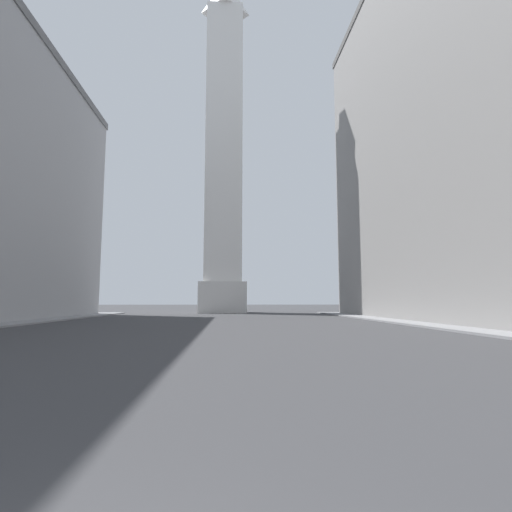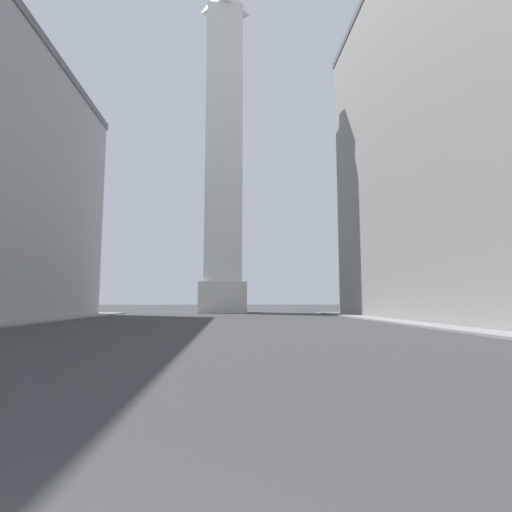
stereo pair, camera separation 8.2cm
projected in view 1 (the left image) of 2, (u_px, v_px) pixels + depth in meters
The scene contains 2 objects.
sidewalk_right at pixel (487, 330), 24.97m from camera, with size 5.00×75.58×0.15m, color gray.
obelisk at pixel (224, 145), 66.93m from camera, with size 7.45×7.45×58.21m.
Camera 1 is at (1.12, -1.65, 1.89)m, focal length 28.00 mm.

